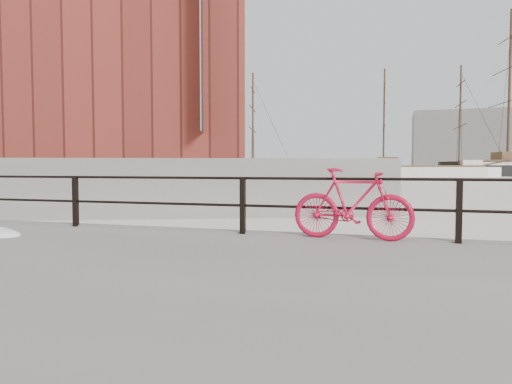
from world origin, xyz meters
The scene contains 14 objects.
ground centered at (0.00, 0.00, 0.00)m, with size 400.00×400.00×0.00m, color white.
far_quay centered at (-40.00, 72.00, 0.90)m, with size 24.00×150.00×1.80m, color gray.
guardrail centered at (0.00, -0.15, 0.85)m, with size 28.00×0.10×1.00m, color black, non-canonical shape.
bicycle centered at (-1.60, -0.25, 0.93)m, with size 1.92×0.29×1.16m, color red.
schooner_mid centered at (3.29, 78.12, 0.00)m, with size 27.90×11.80×20.16m, color white, non-canonical shape.
schooner_left centered at (-29.98, 66.43, 0.00)m, with size 24.56×11.16×18.64m, color silver, non-canonical shape.
workboat_near centered at (-22.56, 31.70, 0.00)m, with size 12.21×4.07×7.00m, color black, non-canonical shape.
workboat_far centered at (-29.56, 39.91, 0.00)m, with size 11.03×3.81×7.00m, color black, non-canonical shape.
apartment_terracotta centered at (-21.25, 20.26, 11.90)m, with size 20.00×15.00×20.20m, color maroon.
apartment_mustard centered at (-29.49, 40.65, 12.90)m, with size 22.00×15.00×22.20m, color gold.
apartment_cream centered at (-38.11, 61.98, 12.40)m, with size 20.00×15.00×21.20m, color beige.
apartment_grey centered at (-46.35, 82.38, 13.40)m, with size 22.00×15.00×23.20m, color #A6A6A0.
apartment_brick centered at (-54.97, 103.70, 12.40)m, with size 24.00×15.00×21.20m, color maroon.
industrial_west centered at (20.00, 140.00, 9.00)m, with size 32.00×18.00×18.00m, color gray.
Camera 1 is at (-0.94, -7.71, 1.50)m, focal length 32.00 mm.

